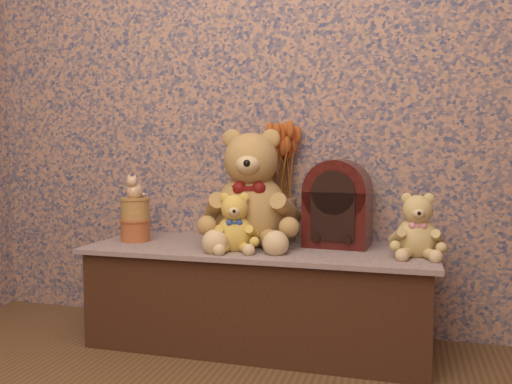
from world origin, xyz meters
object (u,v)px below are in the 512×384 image
teddy_large (252,183)px  cathedral_radio (338,203)px  cat_figurine (135,186)px  teddy_medium (235,219)px  biscuit_tin_lower (136,231)px  teddy_small (417,222)px  ceramic_vase (283,220)px

teddy_large → cathedral_radio: 0.38m
teddy_large → cat_figurine: (-0.53, -0.07, -0.02)m
teddy_medium → cathedral_radio: cathedral_radio is taller
cathedral_radio → biscuit_tin_lower: cathedral_radio is taller
teddy_large → cathedral_radio: teddy_large is taller
teddy_large → cathedral_radio: bearing=-0.7°
teddy_large → teddy_medium: bearing=-109.2°
biscuit_tin_lower → teddy_small: bearing=-0.4°
ceramic_vase → cat_figurine: cat_figurine is taller
biscuit_tin_lower → cat_figurine: (0.00, 0.00, 0.20)m
teddy_large → biscuit_tin_lower: (-0.53, -0.07, -0.22)m
teddy_large → cat_figurine: 0.54m
teddy_large → teddy_small: (0.70, -0.08, -0.14)m
teddy_large → teddy_small: 0.72m
ceramic_vase → biscuit_tin_lower: size_ratio=1.46×
teddy_large → ceramic_vase: teddy_large is taller
ceramic_vase → teddy_medium: bearing=-116.9°
teddy_medium → teddy_small: bearing=-10.3°
cathedral_radio → biscuit_tin_lower: 0.92m
teddy_medium → cat_figurine: bearing=153.7°
teddy_large → teddy_medium: size_ratio=2.11×
teddy_small → biscuit_tin_lower: teddy_small is taller
teddy_medium → teddy_small: 0.73m
teddy_medium → biscuit_tin_lower: bearing=153.7°
cat_figurine → teddy_large: bearing=4.0°
teddy_small → teddy_medium: bearing=-177.6°
cathedral_radio → cat_figurine: (-0.90, -0.13, 0.07)m
teddy_medium → teddy_small: size_ratio=0.96×
ceramic_vase → cathedral_radio: bearing=-14.2°
ceramic_vase → cat_figurine: bearing=-163.4°
cathedral_radio → cat_figurine: bearing=-167.4°
cat_figurine → ceramic_vase: bearing=13.0°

